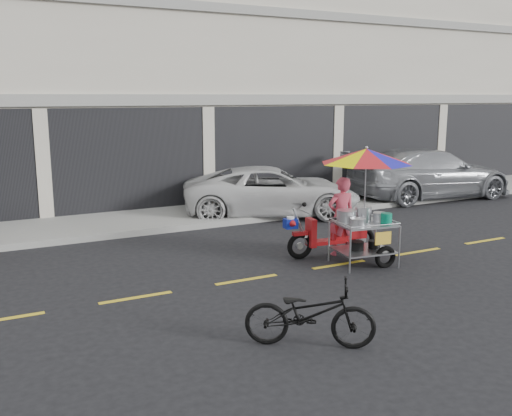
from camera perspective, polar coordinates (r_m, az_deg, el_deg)
name	(u,v)px	position (r m, az deg, el deg)	size (l,w,h in m)	color
ground	(339,265)	(11.19, 8.30, -5.63)	(90.00, 90.00, 0.00)	black
sidewalk	(223,211)	(15.82, -3.33, -0.28)	(45.00, 3.00, 0.15)	gray
shophouse_block	(235,67)	(21.33, -2.10, 13.92)	(36.00, 8.11, 10.40)	beige
centerline	(339,264)	(11.19, 8.30, -5.61)	(42.00, 0.10, 0.01)	gold
white_pickup	(272,191)	(15.50, 1.59, 1.70)	(2.20, 4.77, 1.32)	silver
silver_pickup	(429,174)	(18.85, 16.93, 3.31)	(2.22, 5.46, 1.58)	#979A9F
near_bicycle	(310,314)	(7.52, 5.41, -10.48)	(0.59, 1.70, 0.89)	black
food_vendor_rig	(356,189)	(11.23, 9.94, 1.90)	(2.27, 2.03, 2.29)	black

